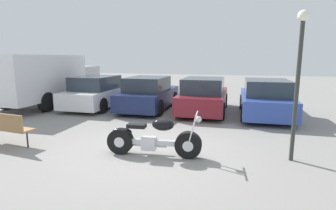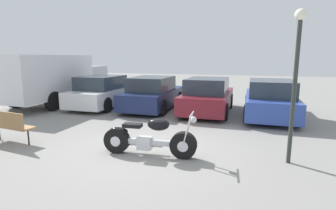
{
  "view_description": "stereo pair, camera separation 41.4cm",
  "coord_description": "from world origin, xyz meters",
  "px_view_note": "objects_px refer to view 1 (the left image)",
  "views": [
    {
      "loc": [
        2.06,
        -5.98,
        2.29
      ],
      "look_at": [
        0.08,
        1.73,
        0.85
      ],
      "focal_mm": 28.0,
      "sensor_mm": 36.0,
      "label": 1
    },
    {
      "loc": [
        2.46,
        -5.87,
        2.29
      ],
      "look_at": [
        0.08,
        1.73,
        0.85
      ],
      "focal_mm": 28.0,
      "sensor_mm": 36.0,
      "label": 2
    }
  ],
  "objects_px": {
    "delivery_truck": "(45,78)",
    "park_bench": "(7,126)",
    "parked_car_maroon": "(204,96)",
    "parked_car_navy": "(149,94)",
    "parked_car_blue": "(265,99)",
    "parked_car_white": "(98,93)",
    "motorcycle": "(153,138)",
    "lamp_post": "(299,67)"
  },
  "relations": [
    {
      "from": "parked_car_maroon",
      "to": "lamp_post",
      "type": "xyz_separation_m",
      "value": [
        2.57,
        -4.87,
        1.4
      ]
    },
    {
      "from": "lamp_post",
      "to": "delivery_truck",
      "type": "bearing_deg",
      "value": 155.84
    },
    {
      "from": "motorcycle",
      "to": "parked_car_navy",
      "type": "distance_m",
      "value": 5.71
    },
    {
      "from": "parked_car_maroon",
      "to": "motorcycle",
      "type": "bearing_deg",
      "value": -95.9
    },
    {
      "from": "parked_car_maroon",
      "to": "parked_car_blue",
      "type": "xyz_separation_m",
      "value": [
        2.45,
        -0.2,
        0.0
      ]
    },
    {
      "from": "parked_car_navy",
      "to": "delivery_truck",
      "type": "bearing_deg",
      "value": -176.28
    },
    {
      "from": "delivery_truck",
      "to": "parked_car_blue",
      "type": "bearing_deg",
      "value": 0.71
    },
    {
      "from": "parked_car_blue",
      "to": "park_bench",
      "type": "relative_size",
      "value": 2.85
    },
    {
      "from": "parked_car_maroon",
      "to": "lamp_post",
      "type": "bearing_deg",
      "value": -62.21
    },
    {
      "from": "parked_car_maroon",
      "to": "delivery_truck",
      "type": "xyz_separation_m",
      "value": [
        -7.58,
        -0.32,
        0.66
      ]
    },
    {
      "from": "motorcycle",
      "to": "delivery_truck",
      "type": "xyz_separation_m",
      "value": [
        -7.02,
        5.05,
        0.93
      ]
    },
    {
      "from": "park_bench",
      "to": "motorcycle",
      "type": "bearing_deg",
      "value": 4.19
    },
    {
      "from": "delivery_truck",
      "to": "parked_car_white",
      "type": "bearing_deg",
      "value": 4.66
    },
    {
      "from": "motorcycle",
      "to": "parked_car_blue",
      "type": "xyz_separation_m",
      "value": [
        3.01,
        5.17,
        0.26
      ]
    },
    {
      "from": "motorcycle",
      "to": "parked_car_navy",
      "type": "relative_size",
      "value": 0.55
    },
    {
      "from": "parked_car_white",
      "to": "park_bench",
      "type": "height_order",
      "value": "parked_car_white"
    },
    {
      "from": "parked_car_white",
      "to": "lamp_post",
      "type": "bearing_deg",
      "value": -32.54
    },
    {
      "from": "motorcycle",
      "to": "lamp_post",
      "type": "height_order",
      "value": "lamp_post"
    },
    {
      "from": "parked_car_navy",
      "to": "parked_car_blue",
      "type": "bearing_deg",
      "value": -2.43
    },
    {
      "from": "parked_car_navy",
      "to": "lamp_post",
      "type": "relative_size",
      "value": 1.26
    },
    {
      "from": "parked_car_white",
      "to": "delivery_truck",
      "type": "bearing_deg",
      "value": -175.34
    },
    {
      "from": "lamp_post",
      "to": "parked_car_white",
      "type": "bearing_deg",
      "value": 147.46
    },
    {
      "from": "parked_car_maroon",
      "to": "park_bench",
      "type": "xyz_separation_m",
      "value": [
        -4.46,
        -5.66,
        -0.14
      ]
    },
    {
      "from": "delivery_truck",
      "to": "park_bench",
      "type": "height_order",
      "value": "delivery_truck"
    },
    {
      "from": "motorcycle",
      "to": "delivery_truck",
      "type": "height_order",
      "value": "delivery_truck"
    },
    {
      "from": "parked_car_maroon",
      "to": "delivery_truck",
      "type": "height_order",
      "value": "delivery_truck"
    },
    {
      "from": "parked_car_maroon",
      "to": "parked_car_blue",
      "type": "height_order",
      "value": "same"
    },
    {
      "from": "parked_car_blue",
      "to": "park_bench",
      "type": "distance_m",
      "value": 8.81
    },
    {
      "from": "motorcycle",
      "to": "parked_car_white",
      "type": "height_order",
      "value": "parked_car_white"
    },
    {
      "from": "parked_car_white",
      "to": "delivery_truck",
      "type": "xyz_separation_m",
      "value": [
        -2.67,
        -0.22,
        0.66
      ]
    },
    {
      "from": "delivery_truck",
      "to": "park_bench",
      "type": "distance_m",
      "value": 6.23
    },
    {
      "from": "parked_car_white",
      "to": "delivery_truck",
      "type": "distance_m",
      "value": 2.76
    },
    {
      "from": "parked_car_navy",
      "to": "parked_car_maroon",
      "type": "xyz_separation_m",
      "value": [
        2.45,
        -0.01,
        0.0
      ]
    },
    {
      "from": "parked_car_navy",
      "to": "park_bench",
      "type": "bearing_deg",
      "value": -109.54
    },
    {
      "from": "parked_car_blue",
      "to": "parked_car_white",
      "type": "bearing_deg",
      "value": 179.28
    },
    {
      "from": "motorcycle",
      "to": "parked_car_navy",
      "type": "bearing_deg",
      "value": 109.43
    },
    {
      "from": "parked_car_navy",
      "to": "motorcycle",
      "type": "bearing_deg",
      "value": -70.57
    },
    {
      "from": "parked_car_maroon",
      "to": "delivery_truck",
      "type": "relative_size",
      "value": 0.66
    },
    {
      "from": "parked_car_white",
      "to": "parked_car_blue",
      "type": "bearing_deg",
      "value": -0.72
    },
    {
      "from": "parked_car_white",
      "to": "delivery_truck",
      "type": "height_order",
      "value": "delivery_truck"
    },
    {
      "from": "parked_car_navy",
      "to": "parked_car_maroon",
      "type": "distance_m",
      "value": 2.45
    },
    {
      "from": "delivery_truck",
      "to": "parked_car_maroon",
      "type": "bearing_deg",
      "value": 2.44
    }
  ]
}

